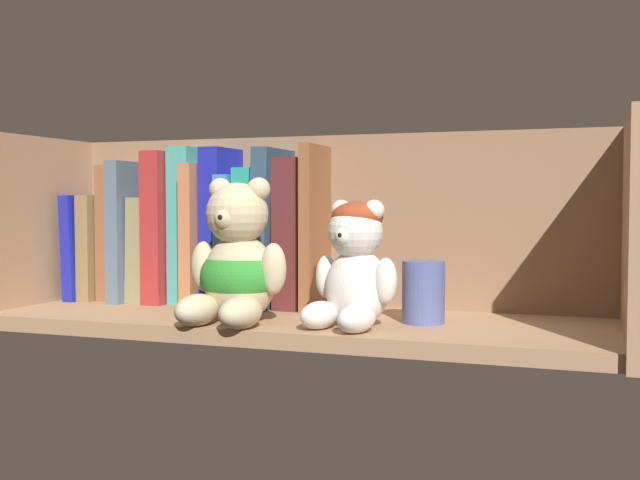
# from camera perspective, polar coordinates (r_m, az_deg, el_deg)

# --- Properties ---
(shelf_board) EXTENTS (0.81, 0.25, 0.02)m
(shelf_board) POSITION_cam_1_polar(r_m,az_deg,el_deg) (1.03, -1.88, -6.17)
(shelf_board) COLOR #A87F5B
(shelf_board) RESTS_ON ground
(shelf_back_panel) EXTENTS (0.83, 0.01, 0.27)m
(shelf_back_panel) POSITION_cam_1_polar(r_m,az_deg,el_deg) (1.14, 0.53, 0.93)
(shelf_back_panel) COLOR #8D694D
(shelf_back_panel) RESTS_ON ground
(shelf_side_panel_left) EXTENTS (0.02, 0.27, 0.27)m
(shelf_side_panel_left) POSITION_cam_1_polar(r_m,az_deg,el_deg) (1.23, -19.94, 0.89)
(shelf_side_panel_left) COLOR #A87F5B
(shelf_side_panel_left) RESTS_ON ground
(shelf_side_panel_right) EXTENTS (0.02, 0.27, 0.27)m
(shelf_side_panel_right) POSITION_cam_1_polar(r_m,az_deg,el_deg) (0.95, 21.82, 0.35)
(shelf_side_panel_right) COLOR #A87F5B
(shelf_side_panel_right) RESTS_ON ground
(book_0) EXTENTS (0.02, 0.14, 0.16)m
(book_0) POSITION_cam_1_polar(r_m,az_deg,el_deg) (1.29, -16.17, -0.45)
(book_0) COLOR #1A1FA0
(book_0) RESTS_ON shelf_board
(book_1) EXTENTS (0.02, 0.12, 0.16)m
(book_1) POSITION_cam_1_polar(r_m,az_deg,el_deg) (1.28, -15.36, -0.47)
(book_1) COLOR olive
(book_1) RESTS_ON shelf_board
(book_2) EXTENTS (0.03, 0.09, 0.21)m
(book_2) POSITION_cam_1_polar(r_m,az_deg,el_deg) (1.26, -14.26, 0.54)
(book_2) COLOR brown
(book_2) RESTS_ON shelf_board
(book_3) EXTENTS (0.02, 0.14, 0.21)m
(book_3) POSITION_cam_1_polar(r_m,az_deg,el_deg) (1.24, -13.15, 0.64)
(book_3) COLOR slate
(book_3) RESTS_ON shelf_board
(book_4) EXTENTS (0.03, 0.11, 0.16)m
(book_4) POSITION_cam_1_polar(r_m,az_deg,el_deg) (1.23, -12.06, -0.64)
(book_4) COLOR #8C8459
(book_4) RESTS_ON shelf_board
(book_5) EXTENTS (0.03, 0.13, 0.22)m
(book_5) POSITION_cam_1_polar(r_m,az_deg,el_deg) (1.21, -10.78, 0.93)
(book_5) COLOR #AB2A2A
(book_5) RESTS_ON shelf_board
(book_6) EXTENTS (0.03, 0.09, 0.23)m
(book_6) POSITION_cam_1_polar(r_m,az_deg,el_deg) (1.19, -9.35, 1.08)
(book_6) COLOR teal
(book_6) RESTS_ON shelf_board
(book_7) EXTENTS (0.02, 0.15, 0.21)m
(book_7) POSITION_cam_1_polar(r_m,az_deg,el_deg) (1.18, -8.14, 0.43)
(book_7) COLOR #C67548
(book_7) RESTS_ON shelf_board
(book_8) EXTENTS (0.03, 0.11, 0.23)m
(book_8) POSITION_cam_1_polar(r_m,az_deg,el_deg) (1.17, -6.97, 0.99)
(book_8) COLOR #1B20A4
(book_8) RESTS_ON shelf_board
(book_9) EXTENTS (0.02, 0.15, 0.19)m
(book_9) POSITION_cam_1_polar(r_m,az_deg,el_deg) (1.15, -5.71, -0.02)
(book_9) COLOR #397EBE
(book_9) RESTS_ON shelf_board
(book_10) EXTENTS (0.03, 0.12, 0.20)m
(book_10) POSITION_cam_1_polar(r_m,az_deg,el_deg) (1.14, -4.47, 0.20)
(book_10) COLOR teal
(book_10) RESTS_ON shelf_board
(book_11) EXTENTS (0.03, 0.14, 0.23)m
(book_11) POSITION_cam_1_polar(r_m,az_deg,el_deg) (1.13, -3.16, 0.87)
(book_11) COLOR navy
(book_11) RESTS_ON shelf_board
(book_12) EXTENTS (0.04, 0.11, 0.21)m
(book_12) POSITION_cam_1_polar(r_m,az_deg,el_deg) (1.12, -1.66, 0.50)
(book_12) COLOR maroon
(book_12) RESTS_ON shelf_board
(book_13) EXTENTS (0.02, 0.12, 0.23)m
(book_13) POSITION_cam_1_polar(r_m,az_deg,el_deg) (1.11, -0.30, 0.95)
(book_13) COLOR brown
(book_13) RESTS_ON shelf_board
(teddy_bear_larger) EXTENTS (0.13, 0.14, 0.18)m
(teddy_bear_larger) POSITION_cam_1_polar(r_m,az_deg,el_deg) (0.98, -6.07, -1.87)
(teddy_bear_larger) COLOR beige
(teddy_bear_larger) RESTS_ON shelf_board
(teddy_bear_smaller) EXTENTS (0.12, 0.12, 0.15)m
(teddy_bear_smaller) POSITION_cam_1_polar(r_m,az_deg,el_deg) (0.94, 2.52, -1.96)
(teddy_bear_smaller) COLOR white
(teddy_bear_smaller) RESTS_ON shelf_board
(pillar_candle) EXTENTS (0.05, 0.05, 0.08)m
(pillar_candle) POSITION_cam_1_polar(r_m,az_deg,el_deg) (0.98, 7.55, -3.78)
(pillar_candle) COLOR #4C5B99
(pillar_candle) RESTS_ON shelf_board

